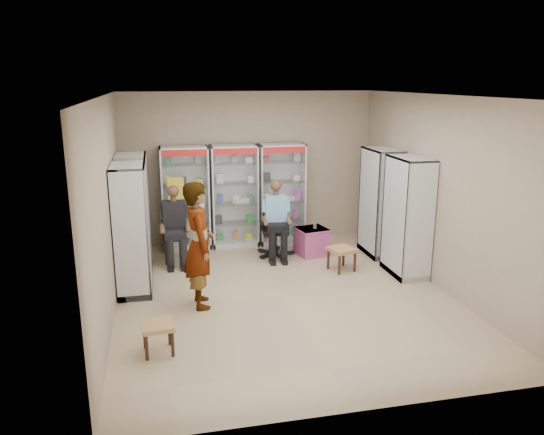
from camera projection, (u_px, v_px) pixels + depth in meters
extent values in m
plane|color=tan|center=(284.00, 296.00, 8.14)|extent=(6.00, 6.00, 0.00)
cube|color=tan|center=(249.00, 168.00, 10.59)|extent=(5.00, 0.02, 3.00)
cube|color=tan|center=(361.00, 271.00, 4.92)|extent=(5.00, 0.02, 3.00)
cube|color=tan|center=(107.00, 210.00, 7.24)|extent=(0.02, 6.00, 3.00)
cube|color=tan|center=(440.00, 193.00, 8.28)|extent=(0.02, 6.00, 3.00)
cube|color=white|center=(285.00, 96.00, 7.38)|extent=(5.00, 6.00, 0.02)
cube|color=#B6BABE|center=(185.00, 198.00, 10.19)|extent=(0.90, 0.50, 2.00)
cube|color=#B6B9BD|center=(234.00, 196.00, 10.39)|extent=(0.90, 0.50, 2.00)
cube|color=silver|center=(281.00, 194.00, 10.59)|extent=(0.90, 0.50, 2.00)
cube|color=#A5A7AC|center=(380.00, 202.00, 9.86)|extent=(0.90, 0.50, 2.00)
cube|color=silver|center=(407.00, 217.00, 8.82)|extent=(0.90, 0.50, 2.00)
cube|color=#B6B9BE|center=(134.00, 212.00, 9.12)|extent=(0.90, 0.50, 2.00)
cube|color=#B9BAC1|center=(132.00, 230.00, 8.08)|extent=(0.90, 0.50, 2.00)
cube|color=black|center=(175.00, 236.00, 9.59)|extent=(0.42, 0.42, 0.94)
cube|color=black|center=(275.00, 228.00, 9.88)|extent=(0.64, 0.64, 1.07)
cube|color=#B24777|center=(312.00, 241.00, 9.99)|extent=(0.62, 0.61, 0.51)
cylinder|color=#581C07|center=(315.00, 226.00, 9.91)|extent=(0.07, 0.07, 0.10)
cube|color=#AB8248|center=(342.00, 259.00, 9.18)|extent=(0.51, 0.51, 0.41)
cube|color=#AF8D49|center=(158.00, 338.00, 6.42)|extent=(0.41, 0.41, 0.38)
imported|color=gray|center=(199.00, 245.00, 7.58)|extent=(0.48, 0.70, 1.85)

